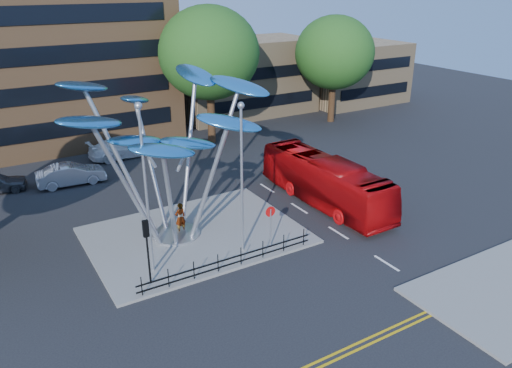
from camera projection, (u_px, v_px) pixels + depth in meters
ground at (263, 280)px, 25.08m from camera, size 120.00×120.00×0.00m
traffic_island at (195, 235)px, 29.33m from camera, size 12.00×9.00×0.15m
double_yellow_near at (341, 351)px, 20.32m from camera, size 40.00×0.12×0.01m
double_yellow_far at (345, 355)px, 20.08m from camera, size 40.00×0.12×0.01m
low_building_near at (244, 77)px, 54.93m from camera, size 15.00×8.00×8.00m
low_building_far at (353, 73)px, 60.19m from camera, size 12.00×8.00×7.00m
tree_right at (209, 53)px, 43.24m from camera, size 8.80×8.80×12.11m
tree_far at (335, 53)px, 50.25m from camera, size 8.00×8.00×10.81m
leaf_sculpture at (166, 123)px, 26.76m from camera, size 12.72×9.54×9.51m
street_lamp_left at (145, 176)px, 23.67m from camera, size 0.36×0.36×8.80m
street_lamp_right at (242, 166)px, 25.75m from camera, size 0.36×0.36×8.30m
traffic_light_island at (147, 239)px, 23.68m from camera, size 0.28×0.18×3.42m
no_entry_sign_island at (270, 220)px, 27.33m from camera, size 0.60×0.10×2.45m
pedestrian_railing_front at (230, 261)px, 25.74m from camera, size 10.00×0.06×1.00m
red_bus at (325, 181)px, 33.16m from camera, size 2.71×11.38×3.17m
pedestrian at (180, 218)px, 29.17m from camera, size 0.76×0.57×1.88m
parked_car_mid at (71, 174)px, 36.46m from camera, size 4.91×1.99×1.59m
parked_car_right at (123, 148)px, 42.05m from camera, size 5.73×2.52×1.64m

